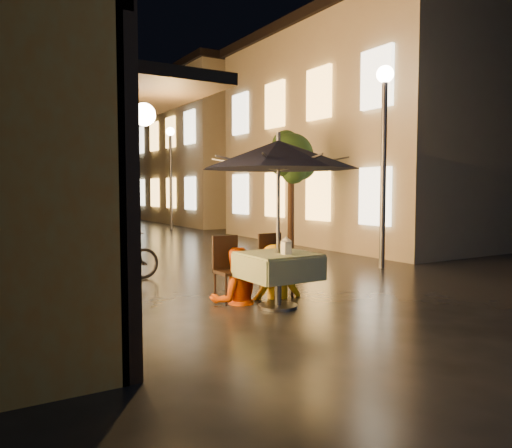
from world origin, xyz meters
TOP-DOWN VIEW (x-y plane):
  - ground at (0.00, 0.00)m, footprint 90.00×90.00m
  - east_building_near at (7.49, 6.50)m, footprint 7.30×9.30m
  - east_building_far at (7.49, 18.00)m, footprint 7.30×10.30m
  - street_tree at (2.41, 4.51)m, footprint 1.43×1.20m
  - streetlamp_near at (3.00, 2.00)m, footprint 0.36×0.36m
  - streetlamp_far at (3.00, 14.00)m, footprint 0.36×0.36m
  - cafe_table at (-0.85, 0.20)m, footprint 0.99×0.99m
  - patio_umbrella at (-0.85, 0.20)m, footprint 2.22×2.22m
  - cafe_chair_left at (-1.25, 0.94)m, footprint 0.42×0.42m
  - cafe_chair_right at (-0.45, 0.94)m, footprint 0.42×0.42m
  - table_lantern at (-0.85, 0.00)m, footprint 0.16×0.16m
  - person_orange at (-1.21, 0.79)m, footprint 0.88×0.75m
  - person_yellow at (-0.50, 0.79)m, footprint 1.12×0.76m
  - bicycle_0 at (-2.32, 3.35)m, footprint 1.73×0.65m
  - bicycle_1 at (-2.61, 4.34)m, footprint 1.60×0.51m
  - bicycle_2 at (-2.28, 5.85)m, footprint 1.61×0.70m
  - bicycle_3 at (-2.60, 6.62)m, footprint 1.63×0.88m
  - bicycle_4 at (-2.17, 7.69)m, footprint 1.83×1.19m

SIDE VIEW (x-z plane):
  - ground at x=0.00m, z-range 0.00..0.00m
  - bicycle_2 at x=-2.28m, z-range 0.00..0.82m
  - bicycle_0 at x=-2.32m, z-range 0.00..0.90m
  - bicycle_4 at x=-2.17m, z-range 0.00..0.91m
  - bicycle_3 at x=-2.60m, z-range 0.00..0.95m
  - bicycle_1 at x=-2.61m, z-range 0.00..0.95m
  - cafe_chair_left at x=-1.25m, z-range 0.05..1.03m
  - cafe_chair_right at x=-0.45m, z-range 0.05..1.03m
  - cafe_table at x=-0.85m, z-range 0.20..0.98m
  - person_orange at x=-1.21m, z-range 0.00..1.60m
  - person_yellow at x=-0.50m, z-range 0.00..1.60m
  - table_lantern at x=-0.85m, z-range 0.79..1.04m
  - patio_umbrella at x=-0.85m, z-range 0.92..3.38m
  - street_tree at x=2.41m, z-range 0.85..4.00m
  - streetlamp_near at x=3.00m, z-range 0.80..5.03m
  - streetlamp_far at x=3.00m, z-range 0.80..5.03m
  - east_building_near at x=7.49m, z-range 0.01..6.81m
  - east_building_far at x=7.49m, z-range 0.01..7.31m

